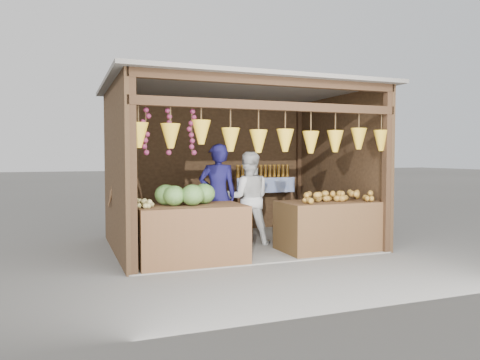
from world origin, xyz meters
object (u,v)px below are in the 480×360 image
Objects in this scene: woman_standing at (248,198)px; vendor_seated at (126,193)px; man_standing at (218,196)px; counter_right at (329,226)px; counter_left at (191,234)px.

vendor_seated is (-1.98, 0.30, 0.12)m from woman_standing.
man_standing is 1.47× the size of vendor_seated.
counter_right is at bearing 162.22° from vendor_seated.
vendor_seated reaches higher than counter_left.
woman_standing reaches higher than counter_right.
woman_standing is at bearing 38.21° from counter_left.
counter_right is 0.93× the size of man_standing.
man_standing reaches higher than vendor_seated.
counter_left is at bearing 123.48° from vendor_seated.
man_standing is (0.71, 0.97, 0.44)m from counter_left.
man_standing is (-1.57, 0.90, 0.46)m from counter_right.
man_standing is at bearing 150.16° from counter_right.
woman_standing reaches higher than vendor_seated.
counter_left is 0.95× the size of woman_standing.
man_standing reaches higher than counter_left.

